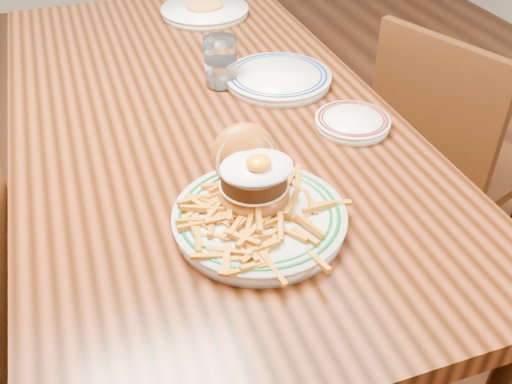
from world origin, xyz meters
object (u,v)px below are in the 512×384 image
object	(u,v)px
chair_right	(444,157)
main_plate	(257,202)
side_plate	(353,122)
table	(202,139)

from	to	relation	value
chair_right	main_plate	world-z (taller)	main_plate
chair_right	side_plate	distance (m)	0.56
table	main_plate	bearing A→B (deg)	-90.74
table	main_plate	size ratio (longest dim) A/B	5.07
table	chair_right	size ratio (longest dim) A/B	1.87
chair_right	main_plate	bearing A→B (deg)	8.86
chair_right	side_plate	world-z (taller)	chair_right
chair_right	side_plate	size ratio (longest dim) A/B	5.16
chair_right	main_plate	size ratio (longest dim) A/B	2.71
table	side_plate	world-z (taller)	side_plate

